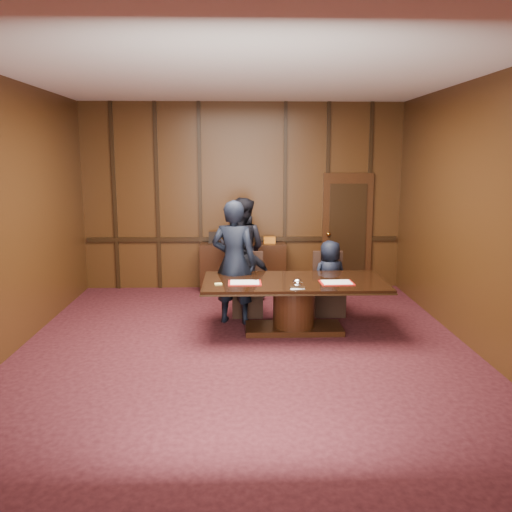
{
  "coord_description": "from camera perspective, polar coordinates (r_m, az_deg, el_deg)",
  "views": [
    {
      "loc": [
        -0.06,
        -6.76,
        2.52
      ],
      "look_at": [
        0.18,
        1.14,
        1.05
      ],
      "focal_mm": 38.0,
      "sensor_mm": 36.0,
      "label": 1
    }
  ],
  "objects": [
    {
      "name": "room",
      "position": [
        6.95,
        -0.69,
        3.95
      ],
      "size": [
        7.0,
        7.04,
        3.5
      ],
      "color": "black",
      "rests_on": "ground"
    },
    {
      "name": "sideboard",
      "position": [
        10.23,
        -1.37,
        -0.96
      ],
      "size": [
        1.6,
        0.45,
        1.54
      ],
      "color": "black",
      "rests_on": "ground"
    },
    {
      "name": "conference_table",
      "position": [
        7.84,
        4.02,
        -4.34
      ],
      "size": [
        2.62,
        1.32,
        0.76
      ],
      "color": "black",
      "rests_on": "ground"
    },
    {
      "name": "folder_left",
      "position": [
        7.58,
        -1.19,
        -2.83
      ],
      "size": [
        0.46,
        0.33,
        0.02
      ],
      "rotation": [
        0.0,
        0.0,
        0.01
      ],
      "color": "#AB130F",
      "rests_on": "conference_table"
    },
    {
      "name": "folder_right",
      "position": [
        7.67,
        8.48,
        -2.79
      ],
      "size": [
        0.47,
        0.35,
        0.02
      ],
      "rotation": [
        0.0,
        0.0,
        0.04
      ],
      "color": "#AB130F",
      "rests_on": "conference_table"
    },
    {
      "name": "inkstand",
      "position": [
        7.34,
        4.4,
        -2.94
      ],
      "size": [
        0.2,
        0.14,
        0.12
      ],
      "color": "white",
      "rests_on": "conference_table"
    },
    {
      "name": "notepad",
      "position": [
        7.53,
        -3.99,
        -2.95
      ],
      "size": [
        0.11,
        0.09,
        0.01
      ],
      "primitive_type": "cube",
      "rotation": [
        0.0,
        0.0,
        0.19
      ],
      "color": "#FEF07C",
      "rests_on": "conference_table"
    },
    {
      "name": "chair_left",
      "position": [
        8.71,
        -0.84,
        -4.29
      ],
      "size": [
        0.5,
        0.5,
        0.99
      ],
      "rotation": [
        0.0,
        0.0,
        -0.04
      ],
      "color": "black",
      "rests_on": "ground"
    },
    {
      "name": "chair_right",
      "position": [
        8.82,
        7.64,
        -4.19
      ],
      "size": [
        0.48,
        0.48,
        0.99
      ],
      "rotation": [
        0.0,
        0.0,
        -0.01
      ],
      "color": "black",
      "rests_on": "ground"
    },
    {
      "name": "signatory_left",
      "position": [
        8.56,
        -0.85,
        -2.29
      ],
      "size": [
        0.76,
        0.38,
        1.25
      ],
      "primitive_type": "imported",
      "rotation": [
        0.0,
        0.0,
        3.25
      ],
      "color": "black",
      "rests_on": "ground"
    },
    {
      "name": "signatory_right",
      "position": [
        8.68,
        7.77,
        -2.32
      ],
      "size": [
        0.68,
        0.55,
        1.21
      ],
      "primitive_type": "imported",
      "rotation": [
        0.0,
        0.0,
        3.45
      ],
      "color": "black",
      "rests_on": "ground"
    },
    {
      "name": "witness_left",
      "position": [
        8.16,
        -2.34,
        -0.66
      ],
      "size": [
        0.77,
        0.6,
        1.88
      ],
      "primitive_type": "imported",
      "rotation": [
        0.0,
        0.0,
        2.89
      ],
      "color": "black",
      "rests_on": "ground"
    },
    {
      "name": "witness_right",
      "position": [
        9.57,
        -1.52,
        0.79
      ],
      "size": [
        1.08,
        0.98,
        1.8
      ],
      "primitive_type": "imported",
      "rotation": [
        0.0,
        0.0,
        2.73
      ],
      "color": "black",
      "rests_on": "ground"
    }
  ]
}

